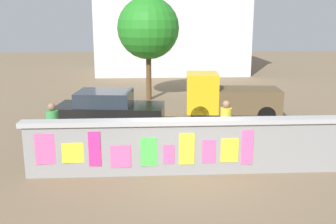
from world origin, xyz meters
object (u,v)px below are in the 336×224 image
object	(u,v)px
bicycle_near	(171,145)
tree_roadside	(148,28)
car_parked	(109,109)
auto_rickshaw_truck	(227,97)
person_walking	(53,125)
person_bystander	(226,122)
motorcycle	(279,137)

from	to	relation	value
bicycle_near	tree_roadside	distance (m)	8.89
car_parked	bicycle_near	size ratio (longest dim) A/B	2.36
bicycle_near	tree_roadside	world-z (taller)	tree_roadside
auto_rickshaw_truck	car_parked	world-z (taller)	auto_rickshaw_truck
auto_rickshaw_truck	person_walking	size ratio (longest dim) A/B	2.30
bicycle_near	tree_roadside	xyz separation A→B (m)	(-0.55, 8.32, 3.08)
bicycle_near	person_walking	xyz separation A→B (m)	(-3.35, 0.07, 0.62)
person_bystander	car_parked	bearing A→B (deg)	141.29
motorcycle	tree_roadside	world-z (taller)	tree_roadside
person_walking	tree_roadside	bearing A→B (deg)	71.24
tree_roadside	person_walking	bearing A→B (deg)	-108.76
auto_rickshaw_truck	motorcycle	distance (m)	3.98
auto_rickshaw_truck	car_parked	size ratio (longest dim) A/B	0.94
tree_roadside	motorcycle	bearing A→B (deg)	-64.66
auto_rickshaw_truck	motorcycle	xyz separation A→B (m)	(0.78, -3.88, -0.44)
auto_rickshaw_truck	person_bystander	bearing A→B (deg)	-102.27
tree_roadside	bicycle_near	bearing A→B (deg)	-86.23
person_walking	tree_roadside	xyz separation A→B (m)	(2.80, 8.24, 2.46)
auto_rickshaw_truck	tree_roadside	bearing A→B (deg)	126.04
car_parked	tree_roadside	xyz separation A→B (m)	(1.49, 5.27, 2.72)
motorcycle	person_walking	size ratio (longest dim) A/B	1.16
bicycle_near	motorcycle	bearing A→B (deg)	4.80
motorcycle	bicycle_near	xyz separation A→B (m)	(-3.26, -0.27, -0.10)
auto_rickshaw_truck	bicycle_near	size ratio (longest dim) A/B	2.21
person_bystander	tree_roadside	distance (m)	8.82
person_walking	person_bystander	size ratio (longest dim) A/B	1.00
car_parked	person_walking	world-z (taller)	person_walking
car_parked	tree_roadside	size ratio (longest dim) A/B	0.80
person_walking	bicycle_near	bearing A→B (deg)	-1.26
car_parked	person_bystander	xyz separation A→B (m)	(3.64, -2.92, 0.26)
motorcycle	person_bystander	size ratio (longest dim) A/B	1.16
person_walking	car_parked	bearing A→B (deg)	66.21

